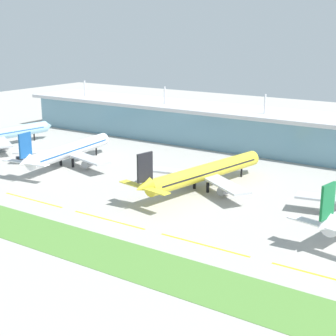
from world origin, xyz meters
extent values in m
plane|color=#A8A59E|center=(0.00, 0.00, 0.00)|extent=(600.00, 600.00, 0.00)
cube|color=#6693A8|center=(0.00, 114.27, 8.53)|extent=(280.00, 28.00, 17.07)
cube|color=silver|center=(0.00, 114.27, 17.97)|extent=(288.00, 34.00, 1.80)
cylinder|color=silver|center=(-112.00, 108.67, 23.37)|extent=(0.90, 0.90, 9.00)
cylinder|color=silver|center=(-56.00, 108.67, 23.37)|extent=(0.90, 0.90, 9.00)
cylinder|color=silver|center=(0.00, 108.67, 23.37)|extent=(0.90, 0.90, 9.00)
cone|color=#9ED1EA|center=(-110.02, 77.27, 6.50)|extent=(5.97, 4.66, 5.51)
cube|color=#B7BABF|center=(-102.62, 40.34, 5.20)|extent=(24.26, 17.66, 0.70)
cylinder|color=gray|center=(-103.63, 41.92, 2.40)|extent=(3.74, 4.87, 3.20)
cylinder|color=black|center=(-111.20, 68.03, 1.80)|extent=(0.70, 0.70, 3.60)
cylinder|color=white|center=(-59.96, 42.86, 6.50)|extent=(12.29, 51.37, 5.80)
cone|color=white|center=(-63.48, 70.15, 6.50)|extent=(5.98, 4.67, 5.51)
cone|color=white|center=(-56.30, 14.57, 7.70)|extent=(5.74, 7.20, 5.72)
cube|color=#19519E|center=(-56.43, 15.56, 14.15)|extent=(1.51, 6.44, 9.50)
cube|color=white|center=(-61.82, 14.36, 7.50)|extent=(10.33, 4.45, 0.36)
cube|color=white|center=(-50.91, 15.77, 7.50)|extent=(10.33, 4.45, 0.36)
cube|color=#B7BABF|center=(-71.29, 36.93, 5.20)|extent=(24.25, 17.69, 0.70)
cylinder|color=gray|center=(-70.29, 38.52, 2.40)|extent=(3.75, 4.87, 3.20)
cube|color=#B7BABF|center=(-47.49, 40.01, 5.20)|extent=(24.94, 12.65, 0.70)
cylinder|color=gray|center=(-48.86, 41.28, 2.40)|extent=(3.75, 4.87, 3.20)
cylinder|color=black|center=(-62.41, 61.84, 1.80)|extent=(0.70, 0.70, 3.60)
cylinder|color=black|center=(-62.75, 39.47, 1.80)|extent=(1.10, 1.10, 3.60)
cylinder|color=black|center=(-56.40, 40.29, 1.80)|extent=(1.10, 1.10, 3.60)
cube|color=#19519E|center=(-59.96, 42.86, 6.90)|extent=(11.68, 46.31, 0.60)
cylinder|color=yellow|center=(5.79, 45.75, 6.50)|extent=(15.83, 57.71, 5.80)
cone|color=yellow|center=(11.21, 76.07, 6.50)|extent=(6.13, 4.91, 5.51)
cone|color=yellow|center=(0.20, 14.46, 7.70)|extent=(6.02, 7.39, 5.72)
cube|color=black|center=(0.38, 15.44, 14.15)|extent=(1.81, 6.42, 9.50)
cube|color=yellow|center=(-5.12, 15.92, 7.50)|extent=(10.41, 4.91, 0.36)
cube|color=yellow|center=(5.71, 13.98, 7.50)|extent=(10.41, 4.91, 0.36)
cube|color=#B7BABF|center=(-6.80, 43.51, 5.20)|extent=(24.89, 11.59, 0.70)
cylinder|color=gray|center=(-5.36, 44.72, 2.40)|extent=(3.94, 4.99, 3.20)
cube|color=#B7BABF|center=(16.83, 39.29, 5.20)|extent=(23.94, 18.52, 0.70)
cylinder|color=gray|center=(15.90, 40.92, 2.40)|extent=(3.94, 4.99, 3.20)
cylinder|color=black|center=(9.59, 67.01, 1.80)|extent=(0.70, 0.70, 3.60)
cylinder|color=black|center=(2.12, 43.36, 1.80)|extent=(1.10, 1.10, 3.60)
cylinder|color=black|center=(8.42, 42.24, 1.80)|extent=(1.10, 1.10, 3.60)
cube|color=black|center=(5.79, 45.75, 6.90)|extent=(14.86, 52.05, 0.60)
cone|color=silver|center=(59.41, 13.86, 7.70)|extent=(6.06, 7.42, 5.72)
cube|color=#146B38|center=(59.59, 14.84, 14.15)|extent=(1.86, 6.42, 9.50)
cube|color=silver|center=(54.09, 15.36, 7.50)|extent=(10.42, 4.98, 0.36)
cube|color=#B7BABF|center=(52.97, 44.86, 5.20)|extent=(24.87, 11.43, 0.70)
cube|color=yellow|center=(-37.00, 0.88, 0.02)|extent=(28.00, 0.70, 0.04)
cube|color=yellow|center=(-3.00, 0.88, 0.02)|extent=(28.00, 0.70, 0.04)
cube|color=yellow|center=(31.00, 0.88, 0.02)|extent=(28.00, 0.70, 0.04)
cube|color=yellow|center=(65.00, 0.88, 0.02)|extent=(28.00, 0.70, 0.04)
cube|color=#518438|center=(0.00, -18.19, 0.05)|extent=(300.00, 18.00, 0.10)
cube|color=#333842|center=(-83.70, 35.73, 1.15)|extent=(4.39, 5.00, 1.40)
cylinder|color=black|center=(-83.78, 37.61, 0.45)|extent=(0.78, 0.95, 0.90)
cylinder|color=black|center=(-81.96, 36.44, 0.45)|extent=(0.78, 0.95, 0.90)
cylinder|color=black|center=(-85.44, 35.01, 0.45)|extent=(0.78, 0.95, 0.90)
cylinder|color=black|center=(-83.62, 33.85, 0.45)|extent=(0.78, 0.95, 0.90)
camera|label=1|loc=(96.80, -113.44, 57.62)|focal=55.58mm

